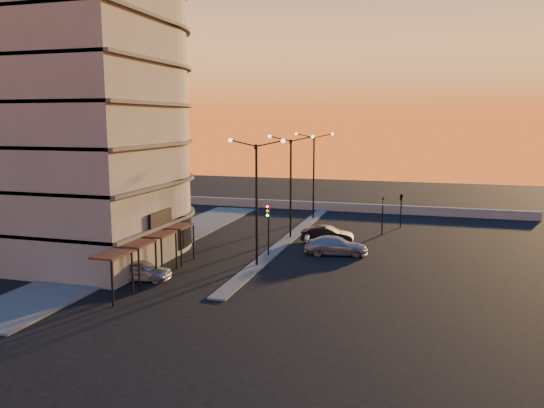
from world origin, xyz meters
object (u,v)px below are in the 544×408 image
Objects in this scene: streetlamp_mid at (291,178)px; traffic_light_main at (268,221)px; car_wagon at (336,246)px; car_hatchback at (141,270)px; car_sedan at (327,235)px.

traffic_light_main is (0.00, -7.13, -2.70)m from streetlamp_mid.
car_wagon is at bearing 24.54° from traffic_light_main.
streetlamp_mid reaches higher than car_hatchback.
car_sedan is (3.64, 6.14, -2.13)m from traffic_light_main.
car_wagon reaches higher than car_hatchback.
car_wagon is (11.57, 10.69, 0.03)m from car_hatchback.
streetlamp_mid is 2.24× the size of traffic_light_main.
car_hatchback is (-6.50, -15.51, -4.89)m from streetlamp_mid.
car_sedan reaches higher than car_hatchback.
traffic_light_main is at bearing 104.20° from car_wagon.
streetlamp_mid reaches higher than car_sedan.
traffic_light_main is 1.03× the size of car_hatchback.
streetlamp_mid is 1.87× the size of car_wagon.
traffic_light_main reaches higher than car_hatchback.
car_sedan is (10.14, 14.52, 0.05)m from car_hatchback.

